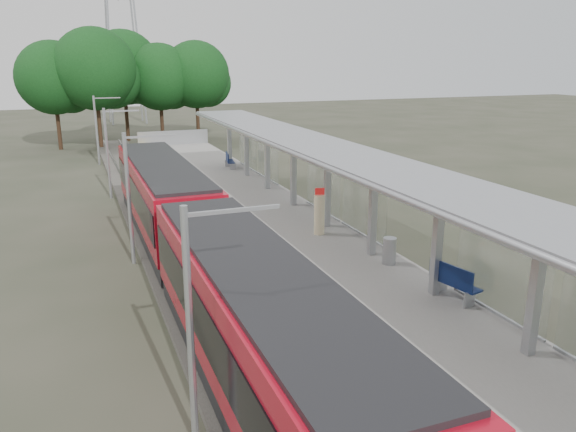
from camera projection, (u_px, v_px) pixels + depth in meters
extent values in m
cube|color=#59544C|center=(173.00, 248.00, 24.70)|extent=(3.00, 70.00, 0.24)
cube|color=gray|center=(269.00, 229.00, 26.16)|extent=(6.00, 50.00, 1.00)
cube|color=yellow|center=(216.00, 224.00, 25.13)|extent=(0.60, 50.00, 0.02)
cube|color=#9EA0A5|center=(173.00, 138.00, 48.25)|extent=(6.00, 0.10, 1.20)
cube|color=black|center=(260.00, 378.00, 13.69)|extent=(2.50, 13.50, 0.70)
cube|color=#A80C1C|center=(259.00, 318.00, 13.26)|extent=(2.65, 13.50, 2.50)
cube|color=black|center=(259.00, 316.00, 13.24)|extent=(2.72, 12.96, 1.20)
cube|color=black|center=(258.00, 267.00, 12.90)|extent=(2.40, 12.82, 0.15)
cube|color=#0D7A87|center=(311.00, 315.00, 13.77)|extent=(0.04, 1.30, 2.00)
cube|color=black|center=(165.00, 224.00, 26.35)|extent=(2.50, 13.50, 0.70)
cube|color=#A80C1C|center=(163.00, 191.00, 25.91)|extent=(2.65, 13.50, 2.50)
cube|color=black|center=(163.00, 190.00, 25.90)|extent=(2.72, 12.96, 1.20)
cube|color=black|center=(161.00, 164.00, 25.56)|extent=(2.40, 12.83, 0.15)
cube|color=#0D7A87|center=(192.00, 192.00, 26.43)|extent=(0.04, 1.30, 2.00)
cylinder|color=black|center=(185.00, 264.00, 22.19)|extent=(2.20, 0.70, 0.70)
cube|color=black|center=(196.00, 241.00, 19.65)|extent=(2.30, 0.80, 2.40)
cube|color=#9EA0A5|center=(536.00, 289.00, 13.68)|extent=(0.25, 0.25, 3.50)
cube|color=#9EA0A5|center=(437.00, 241.00, 17.27)|extent=(0.25, 0.25, 3.50)
cube|color=#9EA0A5|center=(373.00, 210.00, 20.86)|extent=(0.25, 0.25, 3.50)
cube|color=#9EA0A5|center=(327.00, 187.00, 24.45)|extent=(0.25, 0.25, 3.50)
cube|color=#9EA0A5|center=(293.00, 171.00, 28.04)|extent=(0.25, 0.25, 3.50)
cube|color=#9EA0A5|center=(267.00, 158.00, 31.63)|extent=(0.25, 0.25, 3.50)
cube|color=#9EA0A5|center=(246.00, 148.00, 35.22)|extent=(0.25, 0.25, 3.50)
cube|color=#9EA0A5|center=(229.00, 140.00, 38.81)|extent=(0.25, 0.25, 3.50)
cube|color=gray|center=(341.00, 153.00, 22.02)|extent=(3.20, 38.00, 0.16)
cylinder|color=#9EA0A5|center=(304.00, 158.00, 21.50)|extent=(0.24, 38.00, 0.24)
cube|color=silver|center=(499.00, 277.00, 15.86)|extent=(0.05, 3.70, 2.20)
cube|color=silver|center=(363.00, 209.00, 23.05)|extent=(0.05, 3.70, 2.20)
cube|color=silver|center=(323.00, 189.00, 26.64)|extent=(0.05, 3.70, 2.20)
cube|color=silver|center=(267.00, 161.00, 33.82)|extent=(0.05, 3.70, 2.20)
cube|color=silver|center=(248.00, 151.00, 37.41)|extent=(0.05, 3.70, 2.20)
cylinder|color=#382316|center=(59.00, 126.00, 51.59)|extent=(0.36, 0.36, 4.33)
sphere|color=#144717|center=(53.00, 78.00, 50.42)|extent=(6.59, 6.59, 6.59)
cylinder|color=#382316|center=(99.00, 123.00, 51.56)|extent=(0.36, 0.36, 4.84)
sphere|color=#144717|center=(95.00, 69.00, 50.25)|extent=(7.36, 7.36, 7.36)
cylinder|color=#382316|center=(127.00, 117.00, 56.98)|extent=(0.36, 0.36, 4.86)
sphere|color=#144717|center=(123.00, 68.00, 55.66)|extent=(7.39, 7.39, 7.39)
cylinder|color=#382316|center=(162.00, 121.00, 56.13)|extent=(0.36, 0.36, 4.28)
sphere|color=#144717|center=(159.00, 77.00, 54.97)|extent=(6.50, 6.50, 6.50)
cylinder|color=#382316|center=(198.00, 119.00, 57.47)|extent=(0.36, 0.36, 4.40)
sphere|color=#144717|center=(196.00, 75.00, 56.28)|extent=(6.69, 6.69, 6.69)
cylinder|color=#9EA0A5|center=(190.00, 331.00, 11.70)|extent=(0.16, 0.16, 5.40)
cube|color=#9EA0A5|center=(233.00, 211.00, 11.37)|extent=(2.00, 0.08, 0.08)
cylinder|color=#9EA0A5|center=(129.00, 200.00, 22.47)|extent=(0.16, 0.16, 5.40)
cube|color=#9EA0A5|center=(150.00, 136.00, 22.14)|extent=(2.00, 0.08, 0.08)
cylinder|color=#9EA0A5|center=(107.00, 154.00, 33.24)|extent=(0.16, 0.16, 5.40)
cube|color=#9EA0A5|center=(122.00, 111.00, 32.91)|extent=(2.00, 0.08, 0.08)
cylinder|color=#9EA0A5|center=(97.00, 131.00, 44.02)|extent=(0.16, 0.16, 5.40)
cube|color=#9EA0A5|center=(107.00, 98.00, 43.68)|extent=(2.00, 0.08, 0.08)
cube|color=#0F1E4E|center=(456.00, 284.00, 17.24)|extent=(0.84, 1.73, 0.07)
cube|color=#0F1E4E|center=(451.00, 274.00, 17.07)|extent=(0.42, 1.64, 0.61)
cube|color=#9EA0A5|center=(469.00, 300.00, 16.71)|extent=(0.45, 0.16, 0.49)
cube|color=#9EA0A5|center=(442.00, 284.00, 17.91)|extent=(0.45, 0.16, 0.49)
cube|color=#0F1E4E|center=(230.00, 161.00, 37.95)|extent=(0.71, 1.59, 0.06)
cube|color=#0F1E4E|center=(227.00, 157.00, 37.80)|extent=(0.31, 1.53, 0.56)
cube|color=#9EA0A5|center=(233.00, 166.00, 37.46)|extent=(0.41, 0.13, 0.45)
cube|color=#9EA0A5|center=(228.00, 163.00, 38.57)|extent=(0.41, 0.13, 0.45)
cylinder|color=beige|center=(319.00, 215.00, 23.54)|extent=(0.45, 0.45, 1.69)
cube|color=red|center=(320.00, 191.00, 23.27)|extent=(0.40, 0.16, 0.28)
cylinder|color=#9EA0A5|center=(389.00, 251.00, 20.20)|extent=(0.61, 0.61, 0.98)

